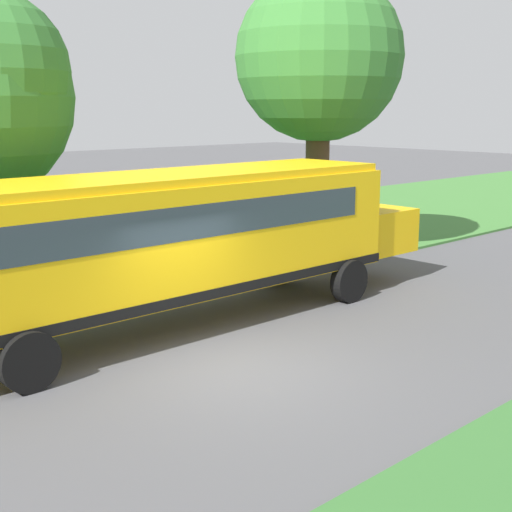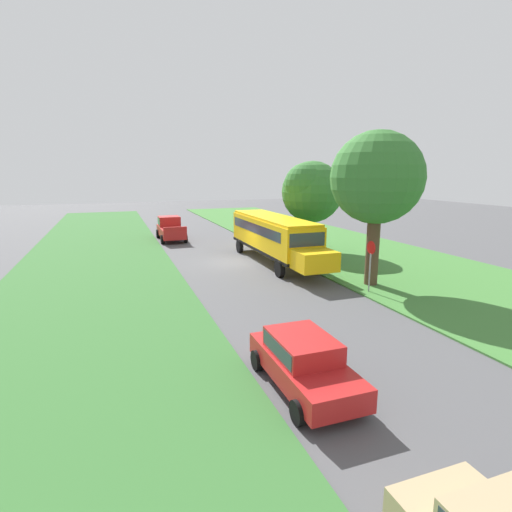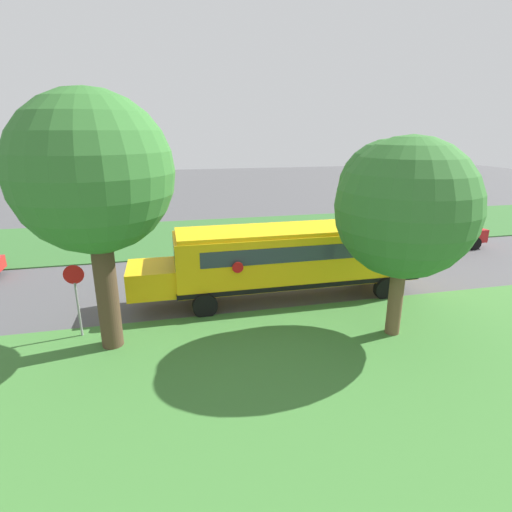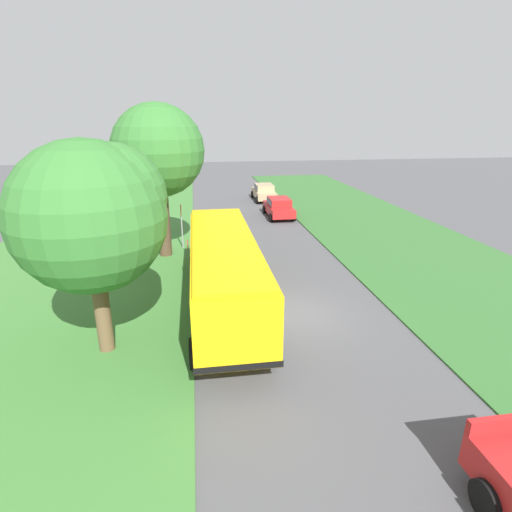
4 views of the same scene
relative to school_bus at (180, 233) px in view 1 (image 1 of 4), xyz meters
name	(u,v)px [view 1 (image 1 of 4)]	position (x,y,z in m)	size (l,w,h in m)	color
ground_plane	(234,369)	(2.73, -0.95, -1.92)	(120.00, 120.00, 0.00)	#4C4C4F
school_bus	(180,233)	(0.00, 0.00, 0.00)	(2.84, 12.42, 3.16)	yellow
oak_tree_roadside_mid	(319,58)	(-2.81, 7.22, 3.93)	(4.89, 4.89, 8.33)	#4C3826
stop_sign	(366,199)	(-1.87, 8.39, -0.19)	(0.08, 0.68, 2.74)	gray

